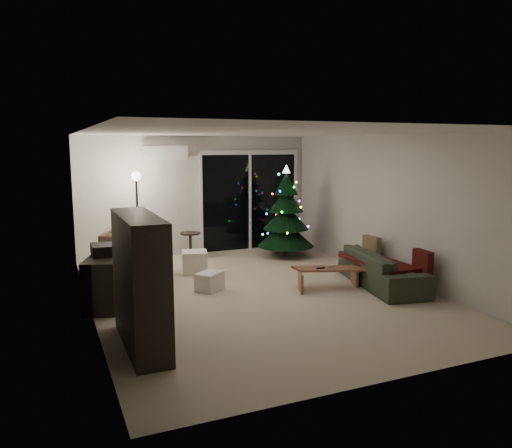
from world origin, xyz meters
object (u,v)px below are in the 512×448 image
(sofa, at_px, (382,269))
(christmas_tree, at_px, (286,211))
(armchair, at_px, (132,253))
(media_cabinet, at_px, (106,280))
(bookshelf, at_px, (123,283))
(coffee_table, at_px, (328,278))

(sofa, height_order, christmas_tree, christmas_tree)
(armchair, relative_size, sofa, 0.46)
(armchair, bearing_deg, sofa, 172.54)
(media_cabinet, bearing_deg, christmas_tree, 44.50)
(media_cabinet, distance_m, armchair, 1.66)
(bookshelf, relative_size, coffee_table, 1.42)
(media_cabinet, relative_size, christmas_tree, 0.62)
(sofa, xyz_separation_m, coffee_table, (-0.89, 0.23, -0.12))
(media_cabinet, bearing_deg, coffee_table, 9.47)
(armchair, distance_m, christmas_tree, 3.29)
(armchair, xyz_separation_m, sofa, (3.68, -2.31, -0.13))
(armchair, height_order, sofa, armchair)
(coffee_table, bearing_deg, christmas_tree, 100.08)
(bookshelf, xyz_separation_m, media_cabinet, (0.00, 1.73, -0.40))
(bookshelf, height_order, media_cabinet, bookshelf)
(armchair, height_order, coffee_table, armchair)
(sofa, relative_size, christmas_tree, 1.03)
(armchair, distance_m, coffee_table, 3.49)
(armchair, bearing_deg, bookshelf, 103.95)
(media_cabinet, xyz_separation_m, coffee_table, (3.41, -0.54, -0.20))
(bookshelf, xyz_separation_m, coffee_table, (3.41, 1.19, -0.59))
(armchair, height_order, christmas_tree, christmas_tree)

